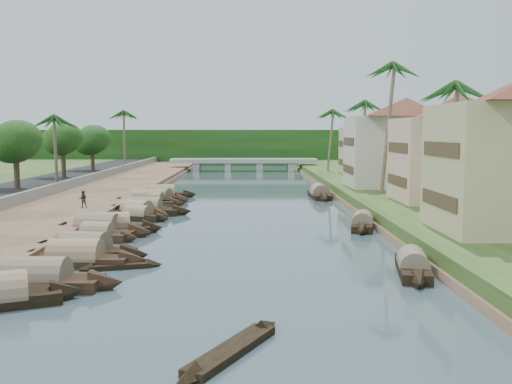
{
  "coord_description": "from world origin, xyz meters",
  "views": [
    {
      "loc": [
        0.98,
        -37.51,
        7.46
      ],
      "look_at": [
        1.63,
        14.41,
        2.0
      ],
      "focal_mm": 40.0,
      "sensor_mm": 36.0,
      "label": 1
    }
  ],
  "objects": [
    {
      "name": "ground",
      "position": [
        0.0,
        0.0,
        0.0
      ],
      "size": [
        220.0,
        220.0,
        0.0
      ],
      "primitive_type": "plane",
      "color": "#384C54",
      "rests_on": "ground"
    },
    {
      "name": "left_bank",
      "position": [
        -16.0,
        20.0,
        0.4
      ],
      "size": [
        10.0,
        180.0,
        0.8
      ],
      "primitive_type": "cube",
      "color": "brown",
      "rests_on": "ground"
    },
    {
      "name": "right_bank",
      "position": [
        19.0,
        20.0,
        0.6
      ],
      "size": [
        16.0,
        180.0,
        1.2
      ],
      "primitive_type": "cube",
      "color": "#28441B",
      "rests_on": "ground"
    },
    {
      "name": "retaining_wall",
      "position": [
        -20.2,
        20.0,
        1.35
      ],
      "size": [
        0.4,
        180.0,
        1.1
      ],
      "primitive_type": "cube",
      "color": "slate",
      "rests_on": "left_bank"
    },
    {
      "name": "treeline",
      "position": [
        0.0,
        100.0,
        4.0
      ],
      "size": [
        120.0,
        14.0,
        8.0
      ],
      "color": "#16350E",
      "rests_on": "ground"
    },
    {
      "name": "bridge",
      "position": [
        0.0,
        72.0,
        1.72
      ],
      "size": [
        28.0,
        4.0,
        2.4
      ],
      "color": "gray",
      "rests_on": "ground"
    },
    {
      "name": "building_mid",
      "position": [
        19.99,
        14.0,
        6.13
      ],
      "size": [
        14.11,
        14.11,
        9.7
      ],
      "color": "beige",
      "rests_on": "right_bank"
    },
    {
      "name": "building_far",
      "position": [
        18.99,
        28.0,
        6.38
      ],
      "size": [
        15.59,
        15.59,
        10.2
      ],
      "color": "beige",
      "rests_on": "right_bank"
    },
    {
      "name": "building_distant",
      "position": [
        19.99,
        48.0,
        5.88
      ],
      "size": [
        12.62,
        12.62,
        9.2
      ],
      "color": "tan",
      "rests_on": "right_bank"
    },
    {
      "name": "sampan_0",
      "position": [
        -9.18,
        -10.76,
        0.42
      ],
      "size": [
        8.68,
        2.23,
        2.26
      ],
      "rotation": [
        0.0,
        0.0,
        -0.05
      ],
      "color": "black",
      "rests_on": "ground"
    },
    {
      "name": "sampan_2",
      "position": [
        -8.75,
        -5.95,
        0.42
      ],
      "size": [
        8.46,
        2.26,
        2.21
      ],
      "rotation": [
        0.0,
        0.0,
        -0.07
      ],
      "color": "black",
      "rests_on": "ground"
    },
    {
      "name": "sampan_3",
      "position": [
        -8.96,
        -3.9,
        0.42
      ],
      "size": [
        8.84,
        3.77,
        2.32
      ],
      "rotation": [
        0.0,
        0.0,
        -0.24
      ],
      "color": "black",
      "rests_on": "ground"
    },
    {
      "name": "sampan_4",
      "position": [
        -9.47,
        1.36,
        0.4
      ],
      "size": [
        6.23,
        2.53,
        1.8
      ],
      "rotation": [
        0.0,
        0.0,
        -0.2
      ],
      "color": "black",
      "rests_on": "ground"
    },
    {
      "name": "sampan_5",
      "position": [
        -9.07,
        3.92,
        0.42
      ],
      "size": [
        7.74,
        3.57,
        2.38
      ],
      "rotation": [
        0.0,
        0.0,
        0.24
      ],
      "color": "black",
      "rests_on": "ground"
    },
    {
      "name": "sampan_6",
      "position": [
        -9.95,
        3.13,
        0.42
      ],
      "size": [
        8.48,
        2.89,
        2.45
      ],
      "rotation": [
        0.0,
        0.0,
        -0.12
      ],
      "color": "black",
      "rests_on": "ground"
    },
    {
      "name": "sampan_7",
      "position": [
        -8.49,
        10.58,
        0.4
      ],
      "size": [
        6.21,
        3.59,
        1.73
      ],
      "rotation": [
        0.0,
        0.0,
        -0.4
      ],
      "color": "black",
      "rests_on": "ground"
    },
    {
      "name": "sampan_8",
      "position": [
        -8.88,
        12.3,
        0.42
      ],
      "size": [
        7.05,
        4.61,
        2.19
      ],
      "rotation": [
        0.0,
        0.0,
        -0.46
      ],
      "color": "black",
      "rests_on": "ground"
    },
    {
      "name": "sampan_9",
      "position": [
        -8.6,
        13.99,
        0.42
      ],
      "size": [
        9.26,
        2.72,
        2.29
      ],
      "rotation": [
        0.0,
        0.0,
        -0.11
      ],
      "color": "black",
      "rests_on": "ground"
    },
    {
      "name": "sampan_10",
      "position": [
        -9.06,
        20.09,
        0.41
      ],
      "size": [
        7.4,
        2.6,
        2.03
      ],
      "rotation": [
        0.0,
        0.0,
        -0.15
      ],
      "color": "black",
      "rests_on": "ground"
    },
    {
      "name": "sampan_11",
      "position": [
        -9.48,
        20.3,
        0.42
      ],
      "size": [
        8.82,
        3.4,
        2.44
      ],
      "rotation": [
        0.0,
        0.0,
        0.18
      ],
      "color": "black",
      "rests_on": "ground"
    },
    {
      "name": "sampan_12",
      "position": [
        -8.9,
        24.37,
        0.41
      ],
      "size": [
        8.05,
        5.08,
        2.0
      ],
      "rotation": [
        0.0,
        0.0,
        -0.47
      ],
      "color": "black",
      "rests_on": "ground"
    },
    {
      "name": "sampan_13",
      "position": [
        -8.88,
        27.21,
        0.42
      ],
      "size": [
        8.13,
        3.0,
        2.19
      ],
      "rotation": [
        0.0,
        0.0,
        0.17
      ],
      "color": "black",
      "rests_on": "ground"
    },
    {
      "name": "sampan_14",
      "position": [
        9.65,
        -8.07,
        0.4
      ],
      "size": [
        2.67,
        7.47,
        1.84
      ],
      "rotation": [
        0.0,
        0.0,
        1.39
      ],
      "color": "black",
      "rests_on": "ground"
    },
    {
      "name": "sampan_15",
      "position": [
        9.79,
        6.04,
        0.41
      ],
      "size": [
        2.85,
        7.01,
        1.89
      ],
      "rotation": [
        0.0,
        0.0,
        1.35
      ],
      "color": "black",
      "rests_on": "ground"
    },
    {
      "name": "sampan_16",
      "position": [
        9.09,
        27.3,
        0.42
      ],
      "size": [
        2.13,
        9.44,
        2.28
      ],
      "rotation": [
        0.0,
        0.0,
        1.59
      ],
      "color": "black",
      "rests_on": "ground"
    },
    {
      "name": "canoe_0",
      "position": [
        0.38,
        -18.93,
        0.1
      ],
      "size": [
        4.01,
        6.26,
        0.88
      ],
      "rotation": [
        0.0,
        0.0,
        1.06
      ],
      "color": "black",
      "rests_on": "ground"
    },
    {
      "name": "canoe_1",
      "position": [
        -6.08,
        -6.77,
        0.1
      ],
      "size": [
        4.63,
        1.95,
        0.74
      ],
      "rotation": [
        0.0,
        0.0,
        0.27
      ],
      "color": "black",
      "rests_on": "ground"
    },
    {
      "name": "canoe_2",
      "position": [
        -8.68,
        18.1,
        0.1
      ],
      "size": [
        5.57,
        2.63,
        0.82
      ],
      "rotation": [
        0.0,
        0.0,
        -0.34
      ],
      "color": "black",
      "rests_on": "ground"
    },
    {
      "name": "palm_1",
      "position": [
        16.0,
        6.07,
        10.84
      ],
      "size": [
        3.2,
        3.2,
        11.41
      ],
      "color": "#73624C",
      "rests_on": "ground"
    },
    {
      "name": "palm_2",
      "position": [
        15.0,
        21.26,
        13.97
      ],
      "size": [
        3.2,
        3.2,
        14.68
      ],
      "color": "#73624C",
      "rests_on": "ground"
    },
    {
      "name": "palm_3",
      "position": [
        16.0,
        37.17,
        11.1
      ],
      "size": [
        3.2,
        3.2,
        11.7
      ],
      "color": "#73624C",
      "rests_on": "ground"
    },
    {
      "name": "palm_6",
      "position": [
        -22.0,
        30.64,
        9.09
      ],
      "size": [
        3.2,
        3.2,
        9.41
      ],
      "color": "#73624C",
      "rests_on": "ground"
    },
    {
      "name": "palm_7",
      "position": [
        14.0,
        55.12,
        10.66
      ],
      "size": [
        3.2,
        3.2,
        11.23
      ],
      "color": "#73624C",
      "rests_on": "ground"
    },
    {
      "name": "palm_8",
      "position": [
        -20.5,
        61.42,
        10.72
      ],
      "size": [
        3.2,
        3.2,
        11.1
      ],
      "color": "#73624C",
      "rests_on": "ground"
    },
    {
      "name": "tree_3",
      "position": [
        -24.0,
        23.9,
        6.35
      ],
      "size": [
        5.11,
        5.11,
        7.12
      ],
      "color": "#4A3C2A",
      "rests_on": "ground"
    },
    {
      "name": "tree_4",
      "position": [
        -24.0,
        39.46,
        6.46
      ],
      "size": [
        4.78,
        4.78,
        7.11
      ],
      "color": "#4A3C2A",
      "rests_on": "ground"
    },
    {
      "name": "tree_5",
      "position": [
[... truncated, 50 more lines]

